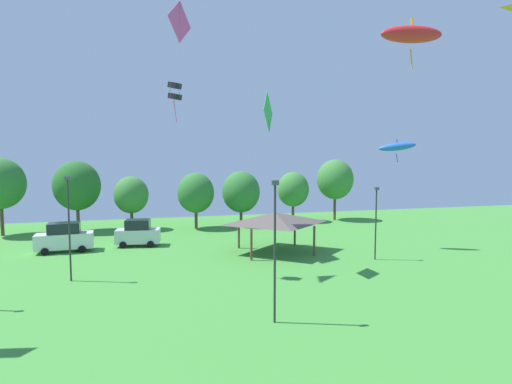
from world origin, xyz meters
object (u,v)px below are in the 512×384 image
object	(u,v)px
kite_flying_5	(268,112)
kite_flying_6	(397,147)
kite_flying_7	(180,22)
treeline_tree_0	(0,184)
kite_flying_4	(498,17)
kite_flying_0	(175,91)
treeline_tree_4	(241,192)
parked_car_leftmost	(65,238)
park_pavilion	(275,218)
treeline_tree_3	(196,193)
parked_car_second_from_left	(138,233)
treeline_tree_2	(131,195)
treeline_tree_5	(293,189)
kite_flying_8	(412,34)
treeline_tree_6	(335,179)
light_post_2	(69,223)
treeline_tree_1	(77,186)
light_post_1	(376,219)
light_post_0	(275,244)

from	to	relation	value
kite_flying_5	kite_flying_6	size ratio (longest dim) A/B	0.89
kite_flying_7	treeline_tree_0	distance (m)	27.10
kite_flying_4	kite_flying_6	bearing A→B (deg)	79.81
kite_flying_0	treeline_tree_4	size ratio (longest dim) A/B	0.40
kite_flying_7	parked_car_leftmost	distance (m)	21.36
park_pavilion	treeline_tree_3	bearing A→B (deg)	110.91
parked_car_second_from_left	treeline_tree_2	distance (m)	10.05
kite_flying_6	treeline_tree_0	size ratio (longest dim) A/B	0.39
parked_car_second_from_left	treeline_tree_5	size ratio (longest dim) A/B	0.64
kite_flying_8	park_pavilion	distance (m)	21.53
kite_flying_0	parked_car_second_from_left	xyz separation A→B (m)	(-2.93, 11.01, -11.70)
treeline_tree_4	treeline_tree_6	bearing A→B (deg)	6.28
park_pavilion	light_post_2	distance (m)	16.73
parked_car_leftmost	treeline_tree_1	bearing A→B (deg)	88.65
kite_flying_5	light_post_2	distance (m)	15.74
kite_flying_5	treeline_tree_0	xyz separation A→B (m)	(-23.91, 20.90, -6.00)
parked_car_second_from_left	treeline_tree_6	xyz separation A→B (m)	(25.75, 10.37, 4.34)
park_pavilion	treeline_tree_5	world-z (taller)	treeline_tree_5
kite_flying_0	kite_flying_8	world-z (taller)	kite_flying_8
treeline_tree_3	treeline_tree_4	world-z (taller)	treeline_tree_4
kite_flying_6	kite_flying_8	size ratio (longest dim) A/B	1.00
kite_flying_4	treeline_tree_4	world-z (taller)	kite_flying_4
kite_flying_5	kite_flying_7	bearing A→B (deg)	131.51
parked_car_second_from_left	treeline_tree_4	size ratio (longest dim) A/B	0.62
treeline_tree_1	treeline_tree_3	xyz separation A→B (m)	(13.34, -1.56, -0.98)
kite_flying_4	kite_flying_7	size ratio (longest dim) A/B	0.54
parked_car_leftmost	light_post_2	xyz separation A→B (m)	(2.14, -9.62, 2.70)
kite_flying_8	parked_car_second_from_left	size ratio (longest dim) A/B	0.78
treeline_tree_0	kite_flying_0	bearing A→B (deg)	-49.56
kite_flying_0	kite_flying_6	distance (m)	20.92
light_post_1	treeline_tree_0	distance (m)	39.04
kite_flying_0	kite_flying_6	xyz separation A→B (m)	(20.28, 3.78, -3.49)
kite_flying_8	park_pavilion	size ratio (longest dim) A/B	0.46
park_pavilion	light_post_0	world-z (taller)	light_post_0
kite_flying_0	treeline_tree_6	bearing A→B (deg)	43.14
parked_car_second_from_left	treeline_tree_3	size ratio (longest dim) A/B	0.63
kite_flying_4	treeline_tree_6	size ratio (longest dim) A/B	0.22
kite_flying_7	light_post_0	bearing A→B (deg)	-78.10
kite_flying_4	kite_flying_8	xyz separation A→B (m)	(-9.20, -4.74, -3.13)
kite_flying_0	kite_flying_4	world-z (taller)	kite_flying_4
kite_flying_5	treeline_tree_3	xyz separation A→B (m)	(-2.99, 19.83, -7.38)
parked_car_leftmost	treeline_tree_5	world-z (taller)	treeline_tree_5
kite_flying_8	light_post_2	bearing A→B (deg)	137.97
parked_car_leftmost	treeline_tree_1	world-z (taller)	treeline_tree_1
kite_flying_0	light_post_0	bearing A→B (deg)	-66.75
kite_flying_4	treeline_tree_3	world-z (taller)	kite_flying_4
treeline_tree_1	treeline_tree_3	world-z (taller)	treeline_tree_1
parked_car_second_from_left	light_post_1	world-z (taller)	light_post_1
light_post_0	treeline_tree_0	xyz separation A→B (m)	(-21.50, 30.02, 1.67)
parked_car_second_from_left	light_post_2	distance (m)	11.52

